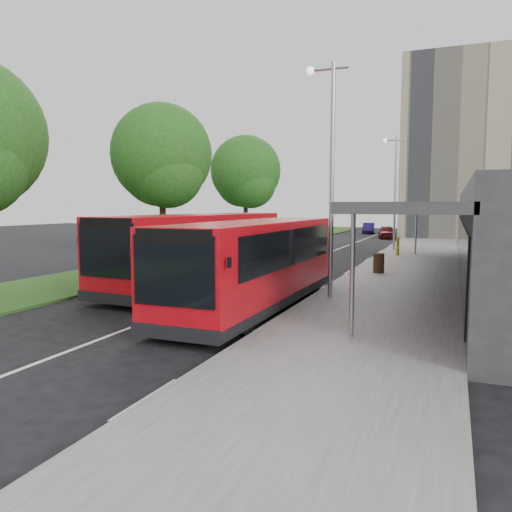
% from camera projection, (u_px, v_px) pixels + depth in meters
% --- Properties ---
extents(ground, '(120.00, 120.00, 0.00)m').
position_uv_depth(ground, '(198.00, 302.00, 17.29)').
color(ground, black).
rests_on(ground, ground).
extents(pavement, '(5.00, 80.00, 0.15)m').
position_uv_depth(pavement, '(418.00, 254.00, 33.58)').
color(pavement, slate).
rests_on(pavement, ground).
extents(grass_verge, '(5.00, 80.00, 0.10)m').
position_uv_depth(grass_verge, '(241.00, 248.00, 38.35)').
color(grass_verge, '#224D18').
rests_on(grass_verge, ground).
extents(lane_centre_line, '(0.12, 70.00, 0.01)m').
position_uv_depth(lane_centre_line, '(312.00, 259.00, 31.16)').
color(lane_centre_line, silver).
rests_on(lane_centre_line, ground).
extents(kerb_dashes, '(0.12, 56.00, 0.01)m').
position_uv_depth(kerb_dashes, '(375.00, 255.00, 33.65)').
color(kerb_dashes, silver).
rests_on(kerb_dashes, ground).
extents(tree_mid, '(5.57, 5.57, 8.96)m').
position_uv_depth(tree_mid, '(162.00, 161.00, 27.64)').
color(tree_mid, '#332214').
rests_on(tree_mid, ground).
extents(tree_far, '(5.45, 5.45, 8.75)m').
position_uv_depth(tree_far, '(246.00, 176.00, 38.76)').
color(tree_far, '#332214').
rests_on(tree_far, ground).
extents(lamp_post_near, '(1.44, 0.28, 8.00)m').
position_uv_depth(lamp_post_near, '(330.00, 166.00, 17.15)').
color(lamp_post_near, '#989CA0').
rests_on(lamp_post_near, pavement).
extents(lamp_post_far, '(1.44, 0.28, 8.00)m').
position_uv_depth(lamp_post_far, '(394.00, 186.00, 35.65)').
color(lamp_post_far, '#989CA0').
rests_on(lamp_post_far, pavement).
extents(bus_main, '(2.73, 10.08, 2.84)m').
position_uv_depth(bus_main, '(255.00, 264.00, 16.10)').
color(bus_main, red).
rests_on(bus_main, ground).
extents(bus_second, '(3.56, 10.71, 2.98)m').
position_uv_depth(bus_second, '(197.00, 250.00, 20.43)').
color(bus_second, red).
rests_on(bus_second, ground).
extents(litter_bin, '(0.64, 0.64, 0.94)m').
position_uv_depth(litter_bin, '(379.00, 263.00, 23.72)').
color(litter_bin, '#332115').
rests_on(litter_bin, pavement).
extents(bollard, '(0.21, 0.21, 1.15)m').
position_uv_depth(bollard, '(398.00, 246.00, 31.96)').
color(bollard, '#FFFB0D').
rests_on(bollard, pavement).
extents(car_near, '(2.24, 4.11, 1.33)m').
position_uv_depth(car_near, '(387.00, 232.00, 50.46)').
color(car_near, '#530B0F').
rests_on(car_near, ground).
extents(car_far, '(1.78, 3.98, 1.27)m').
position_uv_depth(car_far, '(369.00, 228.00, 59.62)').
color(car_far, navy).
rests_on(car_far, ground).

